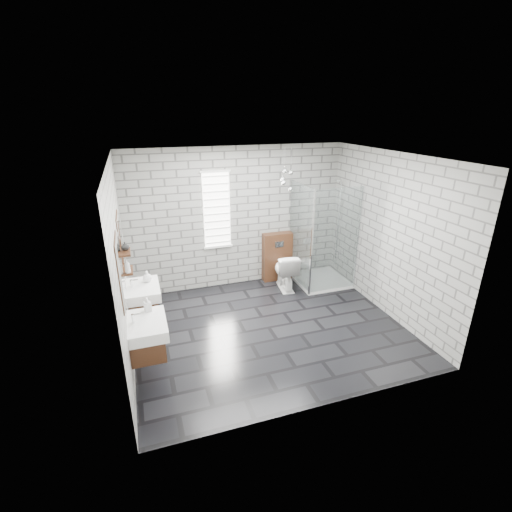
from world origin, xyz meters
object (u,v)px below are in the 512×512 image
cistern_panel (277,256)px  shower_enclosure (320,261)px  vanity_right (141,292)px  toilet (285,271)px  vanity_left (144,328)px

cistern_panel → shower_enclosure: 0.87m
vanity_right → cistern_panel: vanity_right is taller
shower_enclosure → toilet: bearing=173.5°
vanity_left → vanity_right: bearing=90.0°
shower_enclosure → vanity_right: bearing=-167.4°
vanity_left → vanity_right: size_ratio=1.00×
toilet → vanity_left: bearing=42.1°
vanity_left → toilet: (2.71, 1.88, -0.39)m
vanity_left → vanity_right: 1.03m
vanity_left → cistern_panel: 3.57m
vanity_left → shower_enclosure: shower_enclosure is taller
toilet → shower_enclosure: bearing=-179.2°
vanity_right → shower_enclosure: shower_enclosure is taller
vanity_left → cistern_panel: vanity_left is taller
vanity_right → cistern_panel: 3.01m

